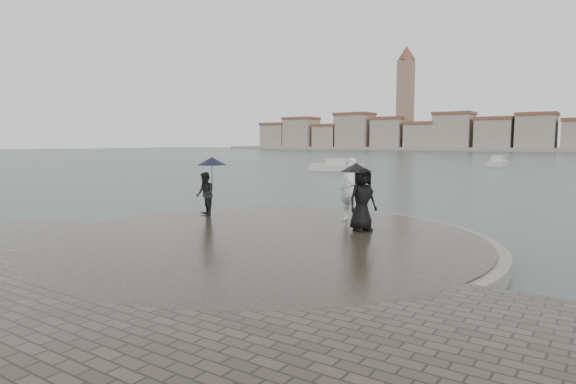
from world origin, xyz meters
The scene contains 8 objects.
ground centered at (0.00, 0.00, 0.00)m, with size 400.00×400.00×0.00m, color #2B3835.
kerb_ring centered at (0.00, 3.50, 0.16)m, with size 12.50×12.50×0.32m, color gray.
quay_tip centered at (0.00, 3.50, 0.18)m, with size 11.90×11.90×0.36m, color #2D261E.
statue centered at (0.89, 7.12, 1.39)m, with size 0.75×0.49×2.05m, color white.
visitor_left centered at (-3.76, 5.36, 1.49)m, with size 1.24×1.06×2.04m.
visitor_right centered at (1.91, 5.73, 1.46)m, with size 1.19×1.11×1.95m.
far_skyline centered at (-6.29, 160.71, 5.61)m, with size 260.00×20.00×37.00m.
boats centered at (-3.36, 44.81, 0.38)m, with size 29.20×23.82×1.50m.
Camera 1 is at (7.85, -6.85, 2.91)m, focal length 30.00 mm.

